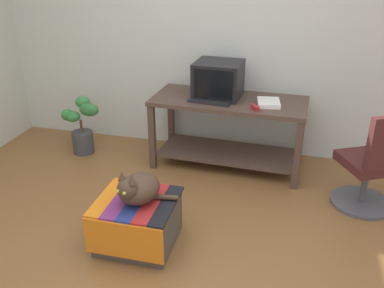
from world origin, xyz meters
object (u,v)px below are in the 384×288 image
(ottoman_with_blanket, at_px, (137,222))
(potted_plant, at_px, (82,127))
(book, at_px, (269,103))
(tv_monitor, at_px, (218,80))
(desk, at_px, (228,121))
(cat, at_px, (138,188))
(keyboard, at_px, (210,101))
(stapler, at_px, (255,108))
(office_chair, at_px, (373,168))

(ottoman_with_blanket, relative_size, potted_plant, 0.96)
(ottoman_with_blanket, bearing_deg, book, 58.78)
(tv_monitor, bearing_deg, ottoman_with_blanket, -99.12)
(desk, xyz_separation_m, book, (0.38, -0.07, 0.24))
(potted_plant, bearing_deg, desk, 3.33)
(cat, bearing_deg, keyboard, 96.33)
(stapler, bearing_deg, ottoman_with_blanket, -152.40)
(desk, bearing_deg, book, -7.15)
(keyboard, relative_size, book, 1.61)
(desk, xyz_separation_m, tv_monitor, (-0.12, 0.06, 0.39))
(desk, distance_m, keyboard, 0.32)
(tv_monitor, height_order, office_chair, tv_monitor)
(tv_monitor, bearing_deg, book, -11.16)
(book, relative_size, potted_plant, 0.42)
(stapler, bearing_deg, potted_plant, 144.10)
(office_chair, bearing_deg, desk, -48.46)
(desk, xyz_separation_m, stapler, (0.27, -0.23, 0.24))
(desk, relative_size, office_chair, 1.69)
(keyboard, distance_m, ottoman_with_blanket, 1.40)
(book, xyz_separation_m, office_chair, (0.91, -0.43, -0.34))
(tv_monitor, height_order, ottoman_with_blanket, tv_monitor)
(book, xyz_separation_m, cat, (-0.79, -1.35, -0.24))
(stapler, bearing_deg, office_chair, -46.08)
(desk, bearing_deg, office_chair, -18.17)
(cat, bearing_deg, ottoman_with_blanket, 167.28)
(tv_monitor, bearing_deg, potted_plant, -171.23)
(tv_monitor, bearing_deg, office_chair, -18.57)
(desk, xyz_separation_m, keyboard, (-0.16, -0.14, 0.23))
(ottoman_with_blanket, bearing_deg, office_chair, 27.97)
(ottoman_with_blanket, height_order, cat, cat)
(cat, height_order, potted_plant, cat)
(potted_plant, bearing_deg, book, 0.70)
(potted_plant, distance_m, stapler, 1.89)
(ottoman_with_blanket, relative_size, office_chair, 0.64)
(office_chair, bearing_deg, stapler, -41.99)
(cat, relative_size, stapler, 4.09)
(ottoman_with_blanket, height_order, potted_plant, potted_plant)
(keyboard, bearing_deg, desk, 46.94)
(book, height_order, stapler, same)
(ottoman_with_blanket, xyz_separation_m, potted_plant, (-1.13, 1.32, 0.11))
(desk, height_order, potted_plant, desk)
(book, bearing_deg, stapler, -131.56)
(potted_plant, bearing_deg, keyboard, -1.86)
(cat, xyz_separation_m, potted_plant, (-1.15, 1.33, -0.19))
(book, distance_m, office_chair, 1.06)
(desk, xyz_separation_m, cat, (-0.41, -1.42, 0.00))
(tv_monitor, distance_m, office_chair, 1.59)
(book, bearing_deg, desk, 162.02)
(tv_monitor, height_order, potted_plant, tv_monitor)
(desk, xyz_separation_m, office_chair, (1.29, -0.49, -0.10))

